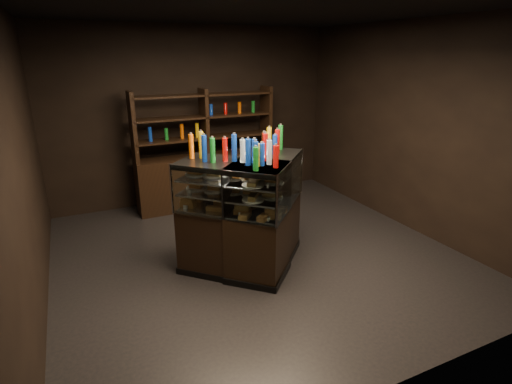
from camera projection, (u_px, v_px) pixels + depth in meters
ground at (256, 254)px, 5.34m from camera, size 5.00×5.00×0.00m
room_shell at (256, 107)px, 4.70m from camera, size 5.02×5.02×3.01m
display_case at (250, 233)px, 4.86m from camera, size 1.76×1.36×1.39m
food_display at (250, 185)px, 4.66m from camera, size 1.38×0.96×0.43m
bottles_top at (249, 148)px, 4.52m from camera, size 1.20×0.81×0.30m
potted_conifer at (264, 193)px, 6.41m from camera, size 0.34×0.34×0.73m
back_shelving at (206, 171)px, 6.89m from camera, size 2.37×0.44×2.00m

